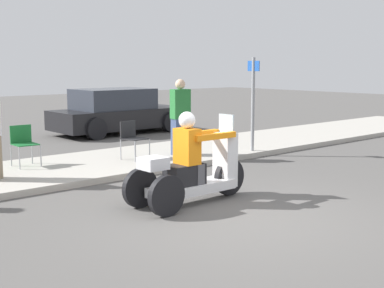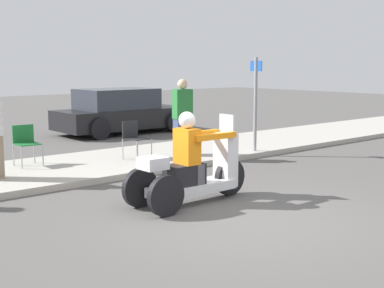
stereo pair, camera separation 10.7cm
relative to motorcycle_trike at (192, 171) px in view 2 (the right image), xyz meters
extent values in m
plane|color=#565451|center=(-0.01, -1.08, -0.52)|extent=(60.00, 60.00, 0.00)
cube|color=#B2ADA3|center=(-0.01, 3.52, -0.46)|extent=(28.00, 2.80, 0.12)
cylinder|color=black|center=(0.82, 0.00, -0.22)|extent=(0.61, 0.10, 0.61)
cylinder|color=black|center=(-0.76, -0.32, -0.22)|extent=(0.61, 0.10, 0.61)
cylinder|color=black|center=(-0.76, 0.32, -0.22)|extent=(0.61, 0.10, 0.61)
cube|color=silver|center=(0.00, 0.00, -0.28)|extent=(1.51, 0.45, 0.15)
cube|color=black|center=(-0.15, 0.00, -0.04)|extent=(0.60, 0.36, 0.32)
cube|color=silver|center=(0.72, 0.00, 0.09)|extent=(0.24, 0.36, 0.89)
cube|color=silver|center=(0.74, 0.00, 0.69)|extent=(0.03, 0.32, 0.30)
cube|color=silver|center=(-0.76, 0.00, 0.21)|extent=(0.36, 0.36, 0.18)
cube|color=orange|center=(-0.10, 0.00, 0.40)|extent=(0.26, 0.38, 0.55)
sphere|color=white|center=(-0.10, 0.00, 0.80)|extent=(0.26, 0.26, 0.26)
cube|color=#515156|center=(0.03, -0.12, -0.04)|extent=(0.14, 0.14, 0.32)
cube|color=#515156|center=(0.03, 0.12, -0.04)|extent=(0.14, 0.14, 0.32)
cube|color=orange|center=(0.31, -0.20, 0.53)|extent=(0.82, 0.09, 0.09)
cube|color=orange|center=(0.31, 0.20, 0.53)|extent=(0.82, 0.09, 0.09)
cube|color=#38476B|center=(2.28, 3.03, 0.01)|extent=(0.40, 0.30, 0.83)
cube|color=#267233|center=(2.28, 3.03, 0.76)|extent=(0.44, 0.31, 0.66)
sphere|color=beige|center=(2.28, 3.03, 1.20)|extent=(0.23, 0.23, 0.23)
cylinder|color=#A5A8AD|center=(-1.17, 3.81, -0.18)|extent=(0.02, 0.02, 0.44)
cylinder|color=#A5A8AD|center=(-0.73, 3.80, -0.18)|extent=(0.02, 0.02, 0.44)
cylinder|color=#A5A8AD|center=(-1.16, 4.25, -0.18)|extent=(0.02, 0.02, 0.44)
cylinder|color=#A5A8AD|center=(-0.72, 4.24, -0.18)|extent=(0.02, 0.02, 0.44)
cube|color=#19662D|center=(-0.95, 4.02, 0.05)|extent=(0.45, 0.45, 0.02)
cube|color=#19662D|center=(-0.94, 4.24, 0.23)|extent=(0.44, 0.04, 0.38)
cylinder|color=#A5A8AD|center=(1.00, 2.99, -0.18)|extent=(0.02, 0.02, 0.44)
cylinder|color=#A5A8AD|center=(1.43, 3.06, -0.18)|extent=(0.02, 0.02, 0.44)
cylinder|color=#A5A8AD|center=(0.93, 3.43, -0.18)|extent=(0.02, 0.02, 0.44)
cylinder|color=#A5A8AD|center=(1.37, 3.49, -0.18)|extent=(0.02, 0.02, 0.44)
cube|color=#232326|center=(1.18, 3.24, 0.05)|extent=(0.50, 0.50, 0.02)
cube|color=#232326|center=(1.15, 3.46, 0.23)|extent=(0.44, 0.09, 0.38)
cube|color=black|center=(3.89, 8.00, -0.05)|extent=(4.20, 1.76, 0.59)
cube|color=#2D333D|center=(3.68, 8.00, 0.56)|extent=(2.31, 1.59, 0.63)
cylinder|color=black|center=(5.26, 7.12, -0.20)|extent=(0.64, 0.22, 0.64)
cylinder|color=black|center=(5.26, 8.88, -0.20)|extent=(0.64, 0.22, 0.64)
cylinder|color=black|center=(2.52, 7.12, -0.20)|extent=(0.64, 0.22, 0.64)
cylinder|color=black|center=(2.52, 8.88, -0.20)|extent=(0.64, 0.22, 0.64)
cylinder|color=gray|center=(3.95, 2.37, 0.70)|extent=(0.08, 0.08, 2.20)
cube|color=#1E51AD|center=(3.95, 2.37, 1.60)|extent=(0.02, 0.36, 0.24)
camera|label=1|loc=(-5.37, -6.18, 1.66)|focal=50.00mm
camera|label=2|loc=(-5.28, -6.25, 1.66)|focal=50.00mm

